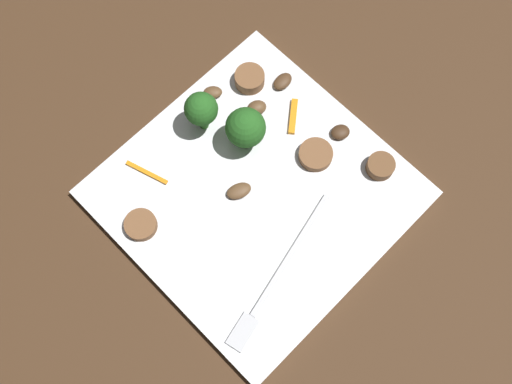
{
  "coord_description": "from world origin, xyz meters",
  "views": [
    {
      "loc": [
        0.14,
        0.14,
        0.61
      ],
      "look_at": [
        0.0,
        0.0,
        0.01
      ],
      "focal_mm": 42.38,
      "sensor_mm": 36.0,
      "label": 1
    }
  ],
  "objects_px": {
    "mushroom_2": "(257,108)",
    "pepper_strip_1": "(293,116)",
    "sausage_slice_2": "(250,79)",
    "mushroom_3": "(340,132)",
    "broccoli_floret_1": "(201,110)",
    "sausage_slice_1": "(141,225)",
    "broccoli_floret_0": "(246,128)",
    "plate": "(256,194)",
    "pepper_strip_0": "(147,173)",
    "sausage_slice_0": "(316,155)",
    "mushroom_1": "(239,191)",
    "sausage_slice_3": "(380,166)",
    "mushroom_0": "(283,81)",
    "fork": "(275,281)",
    "mushroom_4": "(213,92)"
  },
  "relations": [
    {
      "from": "sausage_slice_0",
      "to": "pepper_strip_1",
      "type": "bearing_deg",
      "value": -108.53
    },
    {
      "from": "fork",
      "to": "sausage_slice_2",
      "type": "relative_size",
      "value": 5.43
    },
    {
      "from": "plate",
      "to": "mushroom_0",
      "type": "height_order",
      "value": "mushroom_0"
    },
    {
      "from": "sausage_slice_0",
      "to": "sausage_slice_2",
      "type": "distance_m",
      "value": 0.11
    },
    {
      "from": "mushroom_2",
      "to": "mushroom_1",
      "type": "bearing_deg",
      "value": 33.98
    },
    {
      "from": "fork",
      "to": "sausage_slice_3",
      "type": "xyz_separation_m",
      "value": [
        -0.16,
        -0.01,
        0.0
      ]
    },
    {
      "from": "sausage_slice_3",
      "to": "mushroom_1",
      "type": "xyz_separation_m",
      "value": [
        0.12,
        -0.09,
        -0.0
      ]
    },
    {
      "from": "plate",
      "to": "pepper_strip_0",
      "type": "xyz_separation_m",
      "value": [
        0.07,
        -0.1,
        0.01
      ]
    },
    {
      "from": "broccoli_floret_0",
      "to": "mushroom_3",
      "type": "bearing_deg",
      "value": 140.07
    },
    {
      "from": "fork",
      "to": "broccoli_floret_1",
      "type": "distance_m",
      "value": 0.19
    },
    {
      "from": "plate",
      "to": "sausage_slice_3",
      "type": "height_order",
      "value": "sausage_slice_3"
    },
    {
      "from": "broccoli_floret_1",
      "to": "mushroom_1",
      "type": "distance_m",
      "value": 0.09
    },
    {
      "from": "sausage_slice_1",
      "to": "pepper_strip_1",
      "type": "xyz_separation_m",
      "value": [
        -0.2,
        0.02,
        -0.0
      ]
    },
    {
      "from": "broccoli_floret_1",
      "to": "sausage_slice_2",
      "type": "xyz_separation_m",
      "value": [
        -0.07,
        -0.0,
        -0.03
      ]
    },
    {
      "from": "broccoli_floret_1",
      "to": "pepper_strip_1",
      "type": "bearing_deg",
      "value": 140.5
    },
    {
      "from": "plate",
      "to": "broccoli_floret_0",
      "type": "xyz_separation_m",
      "value": [
        -0.03,
        -0.05,
        0.04
      ]
    },
    {
      "from": "fork",
      "to": "mushroom_1",
      "type": "relative_size",
      "value": 6.72
    },
    {
      "from": "sausage_slice_2",
      "to": "mushroom_3",
      "type": "relative_size",
      "value": 1.6
    },
    {
      "from": "plate",
      "to": "sausage_slice_3",
      "type": "bearing_deg",
      "value": 146.49
    },
    {
      "from": "fork",
      "to": "pepper_strip_1",
      "type": "height_order",
      "value": "same"
    },
    {
      "from": "broccoli_floret_1",
      "to": "pepper_strip_0",
      "type": "bearing_deg",
      "value": -1.51
    },
    {
      "from": "fork",
      "to": "broccoli_floret_0",
      "type": "bearing_deg",
      "value": -136.96
    },
    {
      "from": "sausage_slice_1",
      "to": "pepper_strip_0",
      "type": "distance_m",
      "value": 0.06
    },
    {
      "from": "broccoli_floret_1",
      "to": "sausage_slice_1",
      "type": "relative_size",
      "value": 1.72
    },
    {
      "from": "sausage_slice_1",
      "to": "sausage_slice_2",
      "type": "distance_m",
      "value": 0.2
    },
    {
      "from": "broccoli_floret_0",
      "to": "mushroom_1",
      "type": "relative_size",
      "value": 2.11
    },
    {
      "from": "fork",
      "to": "mushroom_2",
      "type": "distance_m",
      "value": 0.19
    },
    {
      "from": "sausage_slice_0",
      "to": "pepper_strip_0",
      "type": "xyz_separation_m",
      "value": [
        0.14,
        -0.11,
        -0.0
      ]
    },
    {
      "from": "sausage_slice_0",
      "to": "mushroom_3",
      "type": "height_order",
      "value": "sausage_slice_0"
    },
    {
      "from": "broccoli_floret_0",
      "to": "mushroom_2",
      "type": "distance_m",
      "value": 0.05
    },
    {
      "from": "fork",
      "to": "mushroom_1",
      "type": "xyz_separation_m",
      "value": [
        -0.04,
        -0.09,
        0.0
      ]
    },
    {
      "from": "fork",
      "to": "mushroom_2",
      "type": "height_order",
      "value": "mushroom_2"
    },
    {
      "from": "mushroom_3",
      "to": "sausage_slice_1",
      "type": "bearing_deg",
      "value": -18.5
    },
    {
      "from": "sausage_slice_2",
      "to": "fork",
      "type": "bearing_deg",
      "value": 51.62
    },
    {
      "from": "mushroom_1",
      "to": "pepper_strip_1",
      "type": "xyz_separation_m",
      "value": [
        -0.1,
        -0.02,
        -0.0
      ]
    },
    {
      "from": "mushroom_2",
      "to": "pepper_strip_1",
      "type": "distance_m",
      "value": 0.04
    },
    {
      "from": "mushroom_4",
      "to": "pepper_strip_0",
      "type": "relative_size",
      "value": 0.42
    },
    {
      "from": "mushroom_3",
      "to": "sausage_slice_2",
      "type": "bearing_deg",
      "value": -77.6
    },
    {
      "from": "mushroom_2",
      "to": "pepper_strip_0",
      "type": "xyz_separation_m",
      "value": [
        0.13,
        -0.03,
        -0.0
      ]
    },
    {
      "from": "broccoli_floret_1",
      "to": "mushroom_1",
      "type": "bearing_deg",
      "value": 71.69
    },
    {
      "from": "sausage_slice_1",
      "to": "mushroom_3",
      "type": "bearing_deg",
      "value": 161.5
    },
    {
      "from": "mushroom_1",
      "to": "mushroom_3",
      "type": "relative_size",
      "value": 1.29
    },
    {
      "from": "sausage_slice_1",
      "to": "sausage_slice_3",
      "type": "relative_size",
      "value": 1.13
    },
    {
      "from": "broccoli_floret_1",
      "to": "mushroom_3",
      "type": "bearing_deg",
      "value": 131.03
    },
    {
      "from": "sausage_slice_2",
      "to": "mushroom_3",
      "type": "xyz_separation_m",
      "value": [
        -0.02,
        0.11,
        -0.0
      ]
    },
    {
      "from": "plate",
      "to": "pepper_strip_0",
      "type": "height_order",
      "value": "pepper_strip_0"
    },
    {
      "from": "fork",
      "to": "sausage_slice_1",
      "type": "distance_m",
      "value": 0.15
    },
    {
      "from": "pepper_strip_0",
      "to": "pepper_strip_1",
      "type": "bearing_deg",
      "value": 157.71
    },
    {
      "from": "mushroom_3",
      "to": "mushroom_0",
      "type": "bearing_deg",
      "value": -90.02
    },
    {
      "from": "sausage_slice_2",
      "to": "pepper_strip_0",
      "type": "xyz_separation_m",
      "value": [
        0.15,
        0.0,
        -0.01
      ]
    }
  ]
}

